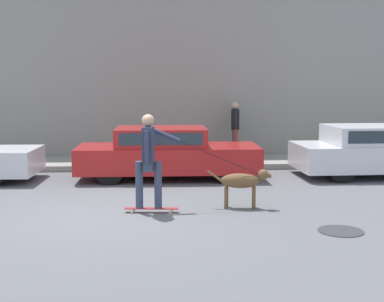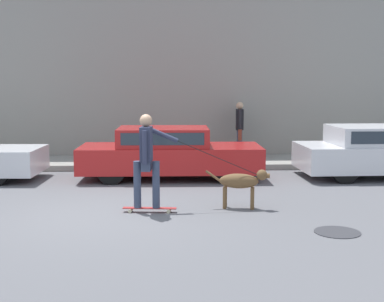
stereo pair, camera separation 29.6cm
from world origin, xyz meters
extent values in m
plane|color=slate|center=(0.00, 0.00, 0.00)|extent=(36.00, 36.00, 0.00)
cube|color=gray|center=(0.00, 6.97, 2.43)|extent=(32.00, 0.30, 4.86)
cube|color=gray|center=(0.00, 5.77, 0.08)|extent=(30.00, 2.07, 0.16)
cylinder|color=black|center=(-2.82, 4.28, 0.30)|extent=(0.61, 0.22, 0.61)
cylinder|color=black|center=(2.52, 4.35, 0.33)|extent=(0.67, 0.21, 0.67)
cylinder|color=black|center=(2.50, 2.87, 0.33)|extent=(0.67, 0.21, 0.67)
cylinder|color=black|center=(-0.23, 4.37, 0.33)|extent=(0.67, 0.21, 0.67)
cylinder|color=black|center=(-0.24, 2.89, 0.33)|extent=(0.67, 0.21, 0.67)
cube|color=#B21E1E|center=(1.14, 3.62, 0.51)|extent=(4.44, 1.76, 0.61)
cube|color=#B21E1E|center=(0.96, 3.62, 1.04)|extent=(2.21, 1.57, 0.45)
cube|color=#28333D|center=(0.96, 2.85, 1.06)|extent=(1.93, 0.03, 0.29)
cylinder|color=black|center=(5.19, 4.39, 0.32)|extent=(0.64, 0.21, 0.64)
cylinder|color=black|center=(5.22, 2.79, 0.32)|extent=(0.64, 0.21, 0.64)
cube|color=silver|center=(6.57, 3.62, 0.51)|extent=(4.44, 1.95, 0.63)
cube|color=silver|center=(6.39, 3.62, 1.05)|extent=(2.48, 1.72, 0.46)
cylinder|color=brown|center=(2.68, 0.42, 0.20)|extent=(0.07, 0.07, 0.40)
cylinder|color=brown|center=(2.65, 0.27, 0.20)|extent=(0.07, 0.07, 0.40)
cylinder|color=brown|center=(2.17, 0.51, 0.20)|extent=(0.07, 0.07, 0.40)
cylinder|color=brown|center=(2.15, 0.36, 0.20)|extent=(0.07, 0.07, 0.40)
ellipsoid|color=brown|center=(2.41, 0.39, 0.52)|extent=(0.77, 0.40, 0.28)
sphere|color=brown|center=(2.84, 0.32, 0.65)|extent=(0.20, 0.20, 0.20)
cylinder|color=brown|center=(2.92, 0.30, 0.63)|extent=(0.13, 0.11, 0.09)
cylinder|color=brown|center=(1.94, 0.48, 0.61)|extent=(0.30, 0.09, 0.22)
cylinder|color=beige|center=(1.11, 0.19, 0.04)|extent=(0.07, 0.04, 0.07)
cylinder|color=beige|center=(1.09, 0.04, 0.04)|extent=(0.07, 0.04, 0.07)
cylinder|color=beige|center=(0.41, 0.25, 0.04)|extent=(0.07, 0.04, 0.07)
cylinder|color=beige|center=(0.39, 0.10, 0.04)|extent=(0.07, 0.04, 0.07)
cube|color=#A82D2D|center=(0.75, 0.14, 0.08)|extent=(0.98, 0.21, 0.02)
cylinder|color=#38425B|center=(0.87, 0.13, 0.51)|extent=(0.14, 0.14, 0.86)
cylinder|color=#38425B|center=(0.53, 0.16, 0.51)|extent=(0.14, 0.14, 0.86)
cube|color=#38425B|center=(0.70, 0.15, 0.86)|extent=(0.19, 0.32, 0.17)
cube|color=#2D334C|center=(0.70, 0.15, 1.25)|extent=(0.23, 0.40, 0.63)
sphere|color=tan|center=(0.70, 0.15, 1.68)|extent=(0.22, 0.22, 0.22)
cylinder|color=#2D334C|center=(0.68, -0.09, 1.22)|extent=(0.09, 0.09, 0.59)
cylinder|color=#2D334C|center=(1.00, 0.37, 1.40)|extent=(0.58, 0.10, 0.31)
cylinder|color=black|center=(2.05, 0.34, 0.95)|extent=(1.57, 0.06, 0.68)
cylinder|color=#3D4760|center=(3.18, 6.16, 0.57)|extent=(0.16, 0.16, 0.82)
cylinder|color=#3D4760|center=(3.19, 6.34, 0.57)|extent=(0.16, 0.16, 0.82)
cube|color=black|center=(3.18, 6.25, 1.27)|extent=(0.25, 0.45, 0.60)
cylinder|color=black|center=(3.16, 5.99, 1.29)|extent=(0.10, 0.10, 0.57)
cylinder|color=black|center=(3.21, 6.51, 1.29)|extent=(0.10, 0.10, 0.57)
sphere|color=tan|center=(3.18, 6.25, 1.68)|extent=(0.21, 0.21, 0.21)
cube|color=brown|center=(3.16, 5.99, 0.85)|extent=(0.12, 0.27, 0.32)
cylinder|color=#38383D|center=(3.77, -1.31, 0.01)|extent=(0.73, 0.73, 0.01)
camera|label=1|loc=(0.84, -9.40, 2.35)|focal=50.00mm
camera|label=2|loc=(1.13, -9.41, 2.35)|focal=50.00mm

